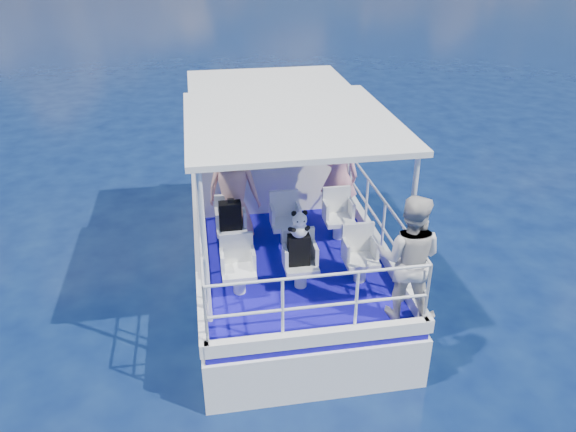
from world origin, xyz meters
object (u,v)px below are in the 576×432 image
object	(u,v)px
backpack_center	(299,250)
panda	(299,224)
passenger_port_fwd	(233,191)
passenger_stbd_aft	(409,258)

from	to	relation	value
backpack_center	panda	bearing A→B (deg)	-95.21
passenger_port_fwd	backpack_center	bearing A→B (deg)	132.95
passenger_stbd_aft	backpack_center	distance (m)	1.59
passenger_stbd_aft	backpack_center	world-z (taller)	passenger_stbd_aft
passenger_port_fwd	passenger_stbd_aft	size ratio (longest dim) A/B	0.98
passenger_port_fwd	panda	world-z (taller)	passenger_port_fwd
passenger_port_fwd	passenger_stbd_aft	bearing A→B (deg)	145.98
passenger_stbd_aft	panda	bearing A→B (deg)	-7.86
passenger_port_fwd	backpack_center	distance (m)	1.77
passenger_port_fwd	panda	size ratio (longest dim) A/B	4.35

